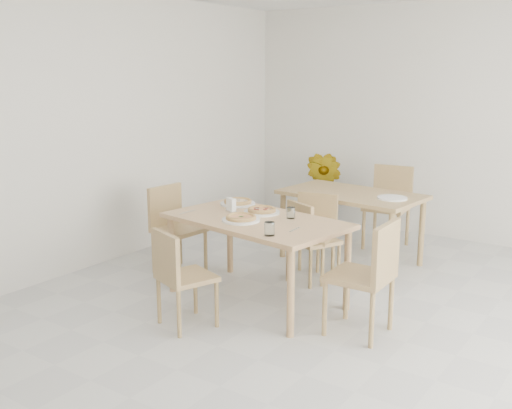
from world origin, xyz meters
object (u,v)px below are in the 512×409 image
Objects in this scene: chair_west at (173,222)px; second_table at (352,201)px; tumbler_a at (269,229)px; plate_mushroom at (238,204)px; plate_pepperoni at (262,212)px; potted_plant at (322,188)px; plate_empty at (392,198)px; chair_back_s at (309,236)px; pizza_mushroom at (238,201)px; chair_north at (314,229)px; chair_east at (370,270)px; plate_margherita at (241,220)px; pizza_pepperoni at (262,210)px; pizza_margherita at (241,217)px; tumbler_b at (291,213)px; napkin_holder at (231,206)px; main_table at (256,227)px; chair_back_n at (389,200)px; chair_south at (178,272)px.

chair_west is 1.87m from second_table.
plate_mushroom is at bearing 139.45° from tumbler_a.
plate_pepperoni is 0.33× the size of potted_plant.
chair_west is at bearing -167.18° from plate_mushroom.
plate_pepperoni is 1.45m from plate_empty.
chair_back_s is 0.81× the size of potted_plant.
pizza_mushroom reaches higher than chair_back_s.
tumbler_a reaches higher than chair_north.
potted_plant is (-0.91, 1.81, 0.01)m from chair_north.
chair_east is 1.63m from plate_empty.
plate_margherita is 0.22× the size of second_table.
pizza_pepperoni is at bearing 92.57° from plate_margherita.
pizza_margherita is 3.19× the size of tumbler_b.
chair_west is 6.79× the size of napkin_holder.
plate_mushroom and plate_empty have the same top height.
main_table is 2.30m from chair_back_n.
plate_mushroom is 0.74m from chair_back_s.
chair_north is 2.02m from potted_plant.
pizza_margherita is 0.39× the size of chair_back_s.
main_table is 2.79m from potted_plant.
potted_plant reaches higher than tumbler_b.
plate_empty is at bearing 72.19° from tumbler_b.
tumbler_a is at bearing -50.88° from plate_pepperoni.
pizza_margherita is at bearing -74.84° from potted_plant.
plate_pepperoni is 0.94× the size of pizza_mushroom.
main_table is 0.18m from plate_margherita.
pizza_mushroom is at bearing -135.22° from plate_empty.
napkin_holder is (-0.72, 0.45, 0.01)m from tumbler_a.
chair_back_n is (0.44, 3.11, 0.08)m from chair_south.
chair_back_n is 0.95× the size of potted_plant.
second_table is (0.64, 1.14, -0.12)m from pizza_mushroom.
chair_north is 0.80m from plate_mushroom.
pizza_margherita is at bearing -133.07° from tumbler_b.
chair_east is 9.31× the size of tumbler_b.
plate_pepperoni is 0.32m from tumbler_b.
plate_mushroom is at bearing 129.23° from plate_margherita.
plate_mushroom is 0.36× the size of chair_back_n.
plate_margherita reaches higher than second_table.
tumbler_a is at bearing -87.84° from chair_north.
potted_plant is (-0.95, 1.99, 0.03)m from chair_back_s.
plate_margherita is (0.11, 0.68, 0.30)m from chair_south.
pizza_margherita is 0.91× the size of pizza_mushroom.
chair_west reaches higher than plate_pepperoni.
plate_pepperoni is (-1.20, 0.29, 0.23)m from chair_east.
tumbler_b is (0.41, 1.00, 0.34)m from chair_south.
plate_pepperoni is at bearing -115.35° from chair_north.
pizza_mushroom is at bearing 136.88° from napkin_holder.
chair_north is 0.55× the size of second_table.
pizza_mushroom is at bearing 150.99° from main_table.
chair_east is at bearing -54.36° from chair_north.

